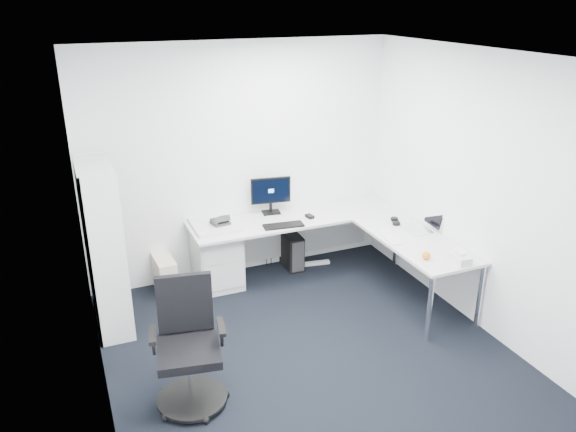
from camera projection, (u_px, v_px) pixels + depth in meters
name	position (u px, v px, depth m)	size (l,w,h in m)	color
ground	(317.00, 364.00, 5.11)	(4.20, 4.20, 0.00)	black
ceiling	(324.00, 59.00, 4.11)	(4.20, 4.20, 0.00)	white
wall_back	(241.00, 162.00, 6.41)	(3.60, 0.02, 2.70)	white
wall_front	(502.00, 378.00, 2.81)	(3.60, 0.02, 2.70)	white
wall_left	(91.00, 266.00, 3.97)	(0.02, 4.20, 2.70)	white
wall_right	(493.00, 199.00, 5.26)	(0.02, 4.20, 2.70)	white
l_desk	(309.00, 256.00, 6.37)	(2.51, 1.40, 0.73)	silver
drawer_pedestal	(216.00, 253.00, 6.41)	(0.50, 0.62, 0.76)	silver
bookshelf	(104.00, 247.00, 5.46)	(0.33, 0.85, 1.70)	silver
task_chair	(189.00, 348.00, 4.44)	(0.60, 0.60, 1.07)	black
black_pc_tower	(291.00, 250.00, 6.89)	(0.19, 0.44, 0.43)	black
beige_pc_tower	(165.00, 275.00, 6.29)	(0.20, 0.44, 0.41)	beige
power_strip	(316.00, 263.00, 6.99)	(0.34, 0.06, 0.04)	silver
monitor	(271.00, 195.00, 6.54)	(0.47, 0.15, 0.45)	black
black_keyboard	(283.00, 225.00, 6.24)	(0.45, 0.16, 0.02)	black
mouse	(310.00, 216.00, 6.48)	(0.06, 0.11, 0.03)	black
desk_phone	(220.00, 221.00, 6.23)	(0.18, 0.18, 0.13)	#2F2F31
laptop	(417.00, 219.00, 6.11)	(0.35, 0.34, 0.25)	white
white_keyboard	(389.00, 237.00, 5.97)	(0.12, 0.43, 0.01)	silver
headphones	(395.00, 220.00, 6.34)	(0.13, 0.20, 0.05)	black
orange_fruit	(426.00, 256.00, 5.46)	(0.08, 0.08, 0.08)	orange
tissue_box	(459.00, 258.00, 5.39)	(0.13, 0.24, 0.08)	silver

